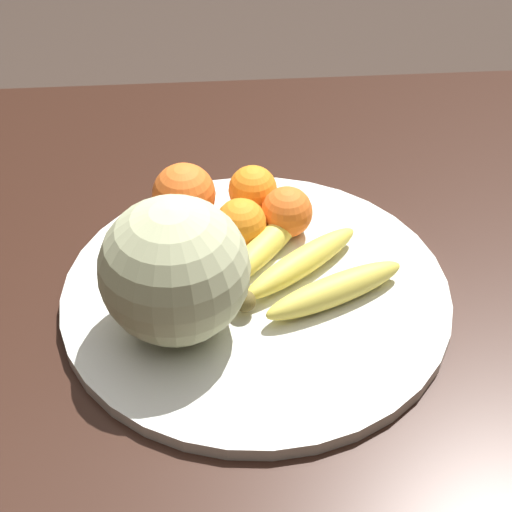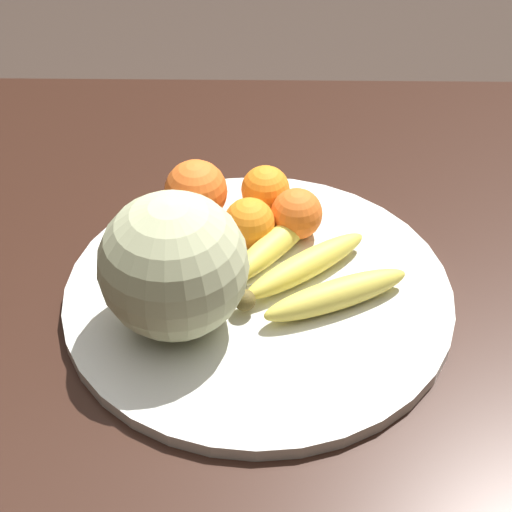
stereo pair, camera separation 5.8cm
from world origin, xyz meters
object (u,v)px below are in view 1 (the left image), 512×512
Objects in this scene: orange_back_left at (287,212)px; melon at (174,270)px; orange_mid_center at (184,195)px; fruit_bowl at (256,295)px; orange_front_right at (241,224)px; kitchen_table at (260,347)px; orange_front_left at (164,240)px; orange_back_right at (253,189)px; produce_tag at (249,273)px; banana_bunch at (301,268)px.

melon is at bearing -131.42° from orange_back_left.
orange_mid_center is at bearing 164.69° from orange_back_left.
orange_back_left reaches higher than fruit_bowl.
melon is 0.15m from orange_front_right.
orange_front_left is (-0.11, 0.03, 0.15)m from kitchen_table.
orange_back_left is 1.03× the size of orange_back_right.
melon is at bearing -115.46° from orange_back_right.
orange_front_right reaches higher than produce_tag.
orange_front_left is 0.74× the size of produce_tag.
melon is 0.13m from produce_tag.
orange_back_left is (0.12, -0.03, -0.01)m from orange_mid_center.
orange_front_left is 1.05× the size of orange_back_left.
orange_mid_center is at bearing 115.73° from produce_tag.
fruit_bowl is at bearing -113.63° from orange_back_left.
orange_back_right is at bearing 64.54° from melon.
orange_back_right is (0.01, 0.15, 0.04)m from fruit_bowl.
orange_front_right and orange_back_right have the same top height.
orange_front_right reaches higher than fruit_bowl.
orange_back_left is (0.14, 0.04, -0.00)m from orange_front_left.
produce_tag reaches higher than kitchen_table.
orange_front_right is 1.01× the size of orange_back_right.
produce_tag is at bearing 128.91° from banana_bunch.
orange_front_left reaches higher than orange_front_right.
banana_bunch is at bearing -10.73° from kitchen_table.
orange_front_left is 0.08m from orange_mid_center.
banana_bunch is 3.52× the size of orange_back_left.
orange_mid_center reaches higher than fruit_bowl.
orange_front_right is at bearing -105.98° from orange_back_right.
orange_back_right is at bearing 74.02° from orange_front_right.
orange_mid_center is (-0.13, 0.12, 0.02)m from banana_bunch.
banana_bunch is at bearing -21.11° from produce_tag.
orange_mid_center is (-0.08, 0.13, 0.04)m from fruit_bowl.
banana_bunch is at bearing -46.59° from orange_front_right.
orange_back_left is (0.05, 0.02, 0.00)m from orange_front_right.
produce_tag is at bearing -55.76° from orange_mid_center.
orange_back_left is (0.13, 0.14, -0.05)m from melon.
banana_bunch is 3.61× the size of orange_back_right.
orange_front_left is at bearing -107.39° from orange_mid_center.
kitchen_table is at bearing -16.58° from orange_front_left.
banana_bunch is 0.16m from orange_front_left.
kitchen_table is 0.22m from melon.
fruit_bowl is 0.09m from orange_front_right.
melon reaches higher than orange_mid_center.
orange_back_left reaches higher than orange_front_right.
orange_front_left is at bearing 155.24° from produce_tag.
orange_front_right is 0.79× the size of orange_mid_center.
produce_tag is at bearing -83.73° from orange_front_right.
produce_tag is (0.08, 0.07, -0.07)m from melon.
kitchen_table is at bearing 130.79° from banana_bunch.
orange_front_left is 0.14m from orange_back_right.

